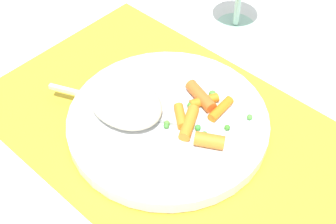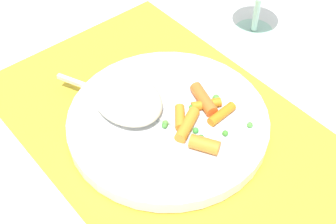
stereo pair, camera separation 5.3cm
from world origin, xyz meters
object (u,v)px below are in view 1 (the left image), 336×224
carrot_portion (201,114)px  plate (168,122)px  rice_mound (125,102)px  fork (134,107)px

carrot_portion → plate: bearing=-140.0°
rice_mound → fork: rice_mound is taller
plate → fork: size_ratio=1.36×
plate → rice_mound: size_ratio=2.44×
fork → rice_mound: bearing=-122.4°
plate → fork: fork is taller
rice_mound → carrot_portion: rice_mound is taller
rice_mound → fork: size_ratio=0.56×
plate → rice_mound: bearing=-149.7°
rice_mound → fork: 0.02m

